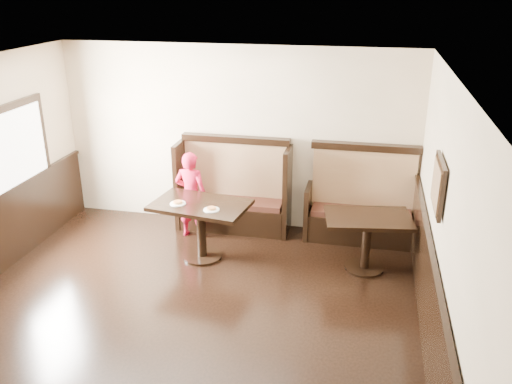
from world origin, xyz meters
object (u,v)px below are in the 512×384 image
(booth_main, at_px, (234,196))
(booth_neighbor, at_px, (361,209))
(table_main, at_px, (201,216))
(table_neighbor, at_px, (367,230))
(child, at_px, (191,195))

(booth_main, relative_size, booth_neighbor, 1.06)
(booth_main, xyz_separation_m, table_main, (-0.20, -1.08, 0.11))
(booth_main, bearing_deg, table_neighbor, -24.65)
(table_neighbor, bearing_deg, booth_neighbor, 87.24)
(booth_main, height_order, child, booth_main)
(booth_neighbor, bearing_deg, booth_main, 179.95)
(table_main, bearing_deg, table_neighbor, 11.92)
(booth_neighbor, height_order, table_neighbor, booth_neighbor)
(table_neighbor, xyz_separation_m, child, (-2.60, 0.49, 0.09))
(child, bearing_deg, booth_neighbor, -166.74)
(child, bearing_deg, table_neighbor, 172.41)
(table_neighbor, bearing_deg, child, 160.56)
(booth_main, distance_m, child, 0.72)
(booth_neighbor, distance_m, table_neighbor, 0.95)
(table_main, xyz_separation_m, table_neighbor, (2.25, 0.14, -0.05))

